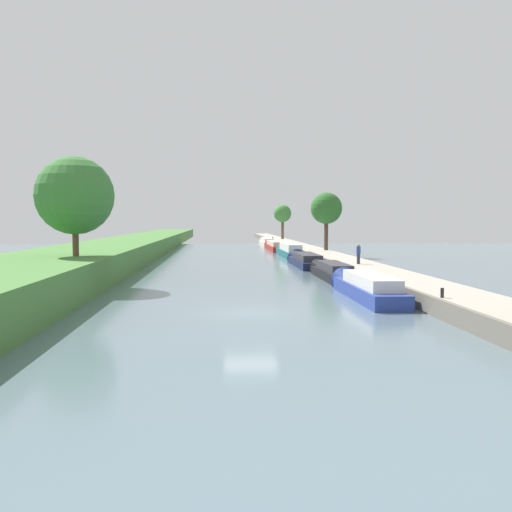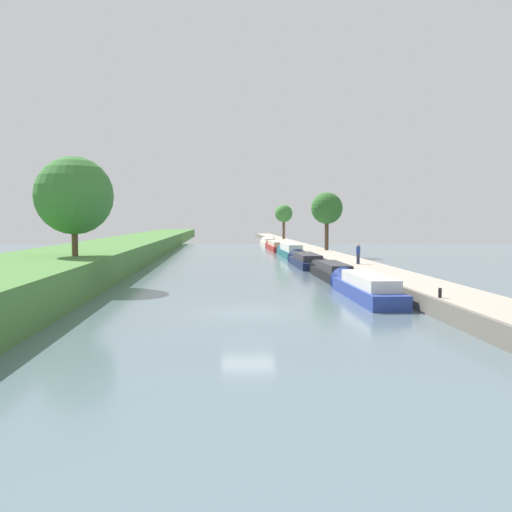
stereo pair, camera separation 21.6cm
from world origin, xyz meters
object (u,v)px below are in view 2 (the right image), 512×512
narrowboat_blue (363,287)px  narrowboat_cream (268,242)px  narrowboat_navy (305,260)px  person_walking (358,253)px  mooring_bollard_far (274,238)px  narrowboat_black (330,271)px  narrowboat_teal (290,251)px  mooring_bollard_near (440,293)px  narrowboat_red (275,246)px

narrowboat_blue → narrowboat_cream: 69.56m
narrowboat_navy → person_walking: bearing=-70.9°
mooring_bollard_far → narrowboat_black: bearing=-91.5°
narrowboat_black → narrowboat_teal: 26.07m
mooring_bollard_near → mooring_bollard_far: same height
narrowboat_black → narrowboat_navy: size_ratio=0.87×
narrowboat_teal → narrowboat_red: narrowboat_teal is taller
narrowboat_cream → narrowboat_black: bearing=-90.0°
narrowboat_blue → narrowboat_black: (0.20, 10.88, -0.08)m
narrowboat_red → narrowboat_teal: bearing=-89.1°
narrowboat_blue → narrowboat_teal: (0.25, 36.94, 0.09)m
mooring_bollard_far → person_walking: bearing=-88.9°
narrowboat_black → narrowboat_teal: narrowboat_teal is taller
narrowboat_black → narrowboat_blue: bearing=-91.1°
narrowboat_black → mooring_bollard_near: (1.73, -17.27, 0.55)m
narrowboat_black → narrowboat_red: narrowboat_red is taller
narrowboat_black → mooring_bollard_far: 64.84m
mooring_bollard_near → narrowboat_blue: bearing=106.9°
narrowboat_blue → narrowboat_teal: narrowboat_teal is taller
narrowboat_red → person_walking: person_walking is taller
mooring_bollard_near → narrowboat_black: bearing=95.7°
narrowboat_red → mooring_bollard_near: narrowboat_red is taller
narrowboat_blue → mooring_bollard_far: narrowboat_blue is taller
narrowboat_blue → narrowboat_cream: size_ratio=0.79×
narrowboat_blue → narrowboat_navy: size_ratio=0.93×
narrowboat_red → mooring_bollard_far: 22.69m
narrowboat_teal → mooring_bollard_far: narrowboat_teal is taller
narrowboat_teal → narrowboat_blue: bearing=-90.4°
narrowboat_blue → narrowboat_teal: bearing=89.6°
narrowboat_navy → narrowboat_teal: (0.25, 14.11, 0.17)m
narrowboat_navy → mooring_bollard_near: size_ratio=26.01×
narrowboat_red → person_walking: (3.08, -39.15, 1.13)m
person_walking → narrowboat_cream: bearing=92.9°
narrowboat_black → mooring_bollard_far: (1.73, 64.81, 0.55)m
narrowboat_teal → person_walking: bearing=-83.0°
narrowboat_black → narrowboat_navy: 11.96m
narrowboat_navy → narrowboat_red: (0.01, 30.25, 0.06)m
narrowboat_black → mooring_bollard_far: bearing=88.5°
narrowboat_navy → narrowboat_teal: bearing=89.0°
narrowboat_black → narrowboat_navy: narrowboat_navy is taller
mooring_bollard_near → mooring_bollard_far: size_ratio=1.00×
narrowboat_navy → narrowboat_teal: size_ratio=0.81×
person_walking → mooring_bollard_far: (-1.15, 61.75, -0.65)m
narrowboat_navy → mooring_bollard_near: narrowboat_navy is taller
narrowboat_teal → mooring_bollard_near: (1.68, -43.34, 0.37)m
narrowboat_teal → person_walking: person_walking is taller
mooring_bollard_far → narrowboat_navy: bearing=-92.1°
person_walking → mooring_bollard_far: person_walking is taller
narrowboat_blue → narrowboat_black: 10.88m
mooring_bollard_far → mooring_bollard_near: bearing=-90.0°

